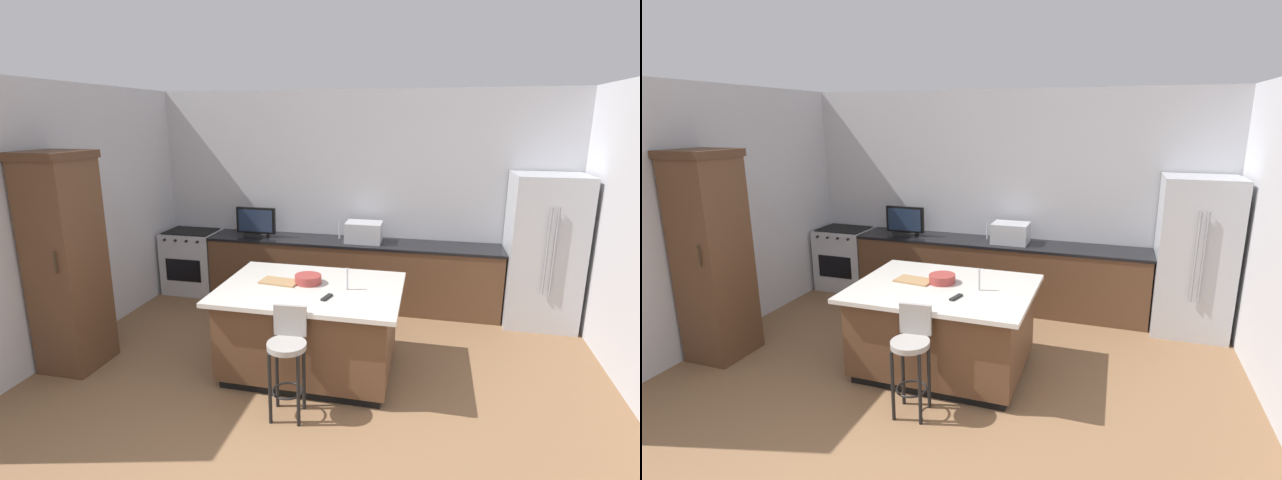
% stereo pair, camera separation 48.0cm
% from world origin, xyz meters
% --- Properties ---
extents(wall_back, '(6.24, 0.12, 2.92)m').
position_xyz_m(wall_back, '(0.00, 4.17, 1.46)').
color(wall_back, '#BCBCC1').
rests_on(wall_back, ground_plane).
extents(wall_left, '(0.12, 4.57, 2.92)m').
position_xyz_m(wall_left, '(-2.92, 2.09, 1.46)').
color(wall_left, '#BCBCC1').
rests_on(wall_left, ground_plane).
extents(counter_back, '(3.99, 0.62, 0.92)m').
position_xyz_m(counter_back, '(-0.04, 3.79, 0.46)').
color(counter_back, brown).
rests_on(counter_back, ground_plane).
extents(kitchen_island, '(1.80, 1.34, 0.91)m').
position_xyz_m(kitchen_island, '(-0.12, 1.92, 0.46)').
color(kitchen_island, black).
rests_on(kitchen_island, ground_plane).
extents(refrigerator, '(0.85, 0.77, 1.90)m').
position_xyz_m(refrigerator, '(2.39, 3.73, 0.95)').
color(refrigerator, '#B7BABF').
rests_on(refrigerator, ground_plane).
extents(range_oven, '(0.77, 0.63, 0.94)m').
position_xyz_m(range_oven, '(-2.42, 3.79, 0.47)').
color(range_oven, '#B7BABF').
rests_on(range_oven, ground_plane).
extents(cabinet_tower, '(0.58, 0.65, 2.24)m').
position_xyz_m(cabinet_tower, '(-2.55, 1.47, 1.16)').
color(cabinet_tower, brown).
rests_on(cabinet_tower, ground_plane).
extents(microwave, '(0.48, 0.36, 0.27)m').
position_xyz_m(microwave, '(0.14, 3.79, 1.05)').
color(microwave, '#B7BABF').
rests_on(microwave, counter_back).
extents(tv_monitor, '(0.57, 0.16, 0.42)m').
position_xyz_m(tv_monitor, '(-1.38, 3.74, 1.11)').
color(tv_monitor, black).
rests_on(tv_monitor, counter_back).
extents(sink_faucet_back, '(0.02, 0.02, 0.24)m').
position_xyz_m(sink_faucet_back, '(-0.21, 3.89, 1.04)').
color(sink_faucet_back, '#B2B2B7').
rests_on(sink_faucet_back, counter_back).
extents(sink_faucet_island, '(0.02, 0.02, 0.22)m').
position_xyz_m(sink_faucet_island, '(0.25, 1.92, 1.02)').
color(sink_faucet_island, '#B2B2B7').
rests_on(sink_faucet_island, kitchen_island).
extents(bar_stool_center, '(0.34, 0.35, 0.98)m').
position_xyz_m(bar_stool_center, '(-0.12, 1.12, 0.59)').
color(bar_stool_center, gray).
rests_on(bar_stool_center, ground_plane).
extents(fruit_bowl, '(0.27, 0.27, 0.09)m').
position_xyz_m(fruit_bowl, '(-0.17, 2.01, 0.95)').
color(fruit_bowl, '#993833').
rests_on(fruit_bowl, kitchen_island).
extents(cell_phone, '(0.09, 0.16, 0.01)m').
position_xyz_m(cell_phone, '(-0.61, 1.97, 0.91)').
color(cell_phone, black).
rests_on(cell_phone, kitchen_island).
extents(tv_remote, '(0.09, 0.18, 0.02)m').
position_xyz_m(tv_remote, '(0.11, 1.64, 0.92)').
color(tv_remote, black).
rests_on(tv_remote, kitchen_island).
extents(cutting_board, '(0.41, 0.26, 0.02)m').
position_xyz_m(cutting_board, '(-0.46, 1.97, 0.92)').
color(cutting_board, '#A87F51').
rests_on(cutting_board, kitchen_island).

